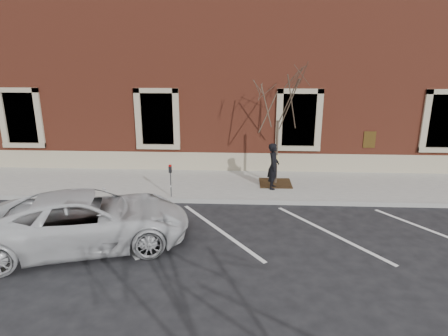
# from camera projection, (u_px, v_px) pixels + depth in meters

# --- Properties ---
(ground) EXTENTS (120.00, 120.00, 0.00)m
(ground) POSITION_uv_depth(u_px,v_px,m) (223.00, 203.00, 13.15)
(ground) COLOR #28282B
(ground) RESTS_ON ground
(sidewalk_near) EXTENTS (40.00, 3.50, 0.15)m
(sidewalk_near) POSITION_uv_depth(u_px,v_px,m) (225.00, 185.00, 14.80)
(sidewalk_near) COLOR #BBB9B0
(sidewalk_near) RESTS_ON ground
(curb_near) EXTENTS (40.00, 0.12, 0.15)m
(curb_near) POSITION_uv_depth(u_px,v_px,m) (223.00, 201.00, 13.08)
(curb_near) COLOR #9E9E99
(curb_near) RESTS_ON ground
(parking_stripes) EXTENTS (28.00, 4.40, 0.01)m
(parking_stripes) POSITION_uv_depth(u_px,v_px,m) (219.00, 230.00, 11.03)
(parking_stripes) COLOR silver
(parking_stripes) RESTS_ON ground
(building_civic) EXTENTS (40.00, 8.62, 8.00)m
(building_civic) POSITION_uv_depth(u_px,v_px,m) (231.00, 77.00, 19.46)
(building_civic) COLOR brown
(building_civic) RESTS_ON ground
(man) EXTENTS (0.53, 0.70, 1.74)m
(man) POSITION_uv_depth(u_px,v_px,m) (273.00, 166.00, 13.94)
(man) COLOR black
(man) RESTS_ON sidewalk_near
(parking_meter) EXTENTS (0.11, 0.08, 1.18)m
(parking_meter) POSITION_uv_depth(u_px,v_px,m) (170.00, 175.00, 13.08)
(parking_meter) COLOR #595B60
(parking_meter) RESTS_ON sidewalk_near
(tree_grate) EXTENTS (1.24, 1.24, 0.03)m
(tree_grate) POSITION_uv_depth(u_px,v_px,m) (275.00, 183.00, 14.72)
(tree_grate) COLOR #392312
(tree_grate) RESTS_ON sidewalk_near
(sapling) EXTENTS (2.72, 2.72, 4.53)m
(sapling) POSITION_uv_depth(u_px,v_px,m) (279.00, 102.00, 13.84)
(sapling) COLOR #4F4030
(sapling) RESTS_ON sidewalk_near
(white_truck) EXTENTS (5.84, 3.90, 1.49)m
(white_truck) POSITION_uv_depth(u_px,v_px,m) (88.00, 220.00, 9.94)
(white_truck) COLOR silver
(white_truck) RESTS_ON ground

